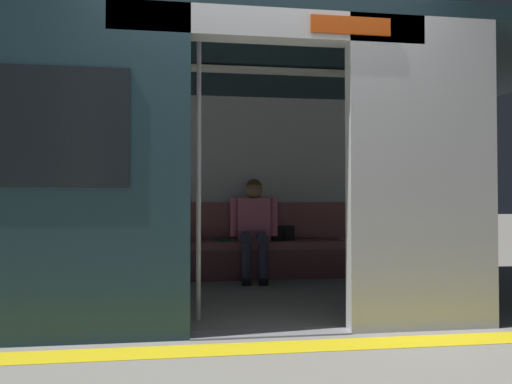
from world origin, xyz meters
The scene contains 8 objects.
ground_plane centered at (0.00, 0.00, 0.00)m, with size 60.00×60.00×0.00m, color gray.
platform_edge_strip centered at (0.00, 0.30, 0.00)m, with size 8.00×0.24×0.01m, color yellow.
train_car centered at (0.08, -1.26, 1.54)m, with size 6.40×2.83×2.31m.
bench_seat centered at (0.00, -2.32, 0.33)m, with size 2.55×0.44×0.43m.
person_seated centered at (-0.19, -2.27, 0.66)m, with size 0.55×0.70×1.16m.
handbag centered at (-0.55, -2.40, 0.52)m, with size 0.26×0.15×0.17m.
book centered at (0.15, -2.34, 0.45)m, with size 0.15×0.22×0.03m, color #33723F.
grab_pole_door centered at (0.48, -0.43, 1.08)m, with size 0.04×0.04×2.17m, color silver.
Camera 1 is at (0.53, 3.16, 0.88)m, focal length 33.27 mm.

